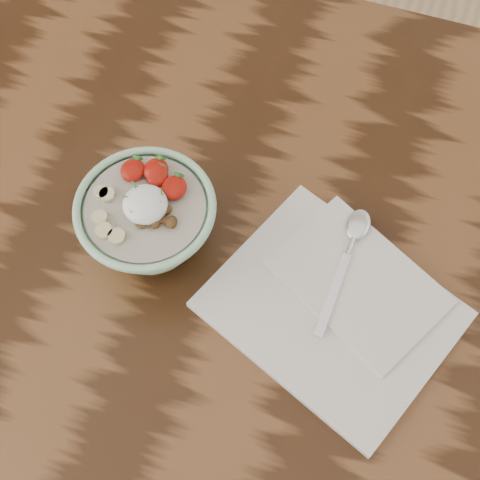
# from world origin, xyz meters

# --- Properties ---
(table) EXTENTS (1.60, 0.90, 0.75)m
(table) POSITION_xyz_m (0.00, 0.00, 0.66)
(table) COLOR black
(table) RESTS_ON ground
(breakfast_bowl) EXTENTS (0.17, 0.17, 0.12)m
(breakfast_bowl) POSITION_xyz_m (-0.06, -0.07, 0.81)
(breakfast_bowl) COLOR #9ED4AC
(breakfast_bowl) RESTS_ON table
(napkin) EXTENTS (0.35, 0.32, 0.02)m
(napkin) POSITION_xyz_m (0.20, -0.08, 0.76)
(napkin) COLOR silver
(napkin) RESTS_ON table
(spoon) EXTENTS (0.03, 0.19, 0.01)m
(spoon) POSITION_xyz_m (0.20, 0.00, 0.77)
(spoon) COLOR silver
(spoon) RESTS_ON napkin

